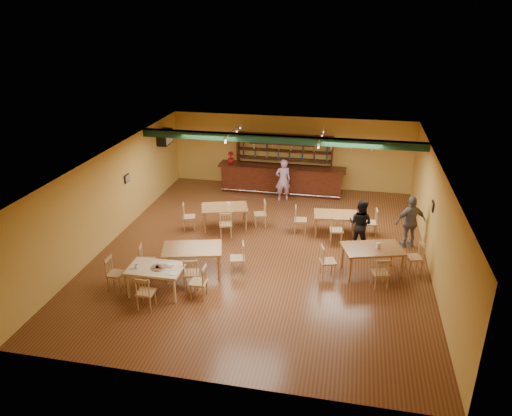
% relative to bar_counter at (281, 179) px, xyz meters
% --- Properties ---
extents(floor, '(12.00, 12.00, 0.00)m').
position_rel_bar_counter_xyz_m(floor, '(0.23, -5.15, -0.56)').
color(floor, '#5A2E19').
rests_on(floor, ground).
extents(ceiling_beam, '(10.00, 0.30, 0.25)m').
position_rel_bar_counter_xyz_m(ceiling_beam, '(0.23, -2.35, 2.31)').
color(ceiling_beam, black).
rests_on(ceiling_beam, ceiling).
extents(track_rail_left, '(0.05, 2.50, 0.05)m').
position_rel_bar_counter_xyz_m(track_rail_left, '(-1.57, -1.75, 2.38)').
color(track_rail_left, silver).
rests_on(track_rail_left, ceiling).
extents(track_rail_right, '(0.05, 2.50, 0.05)m').
position_rel_bar_counter_xyz_m(track_rail_right, '(1.63, -1.75, 2.38)').
color(track_rail_right, silver).
rests_on(track_rail_right, ceiling).
extents(ac_unit, '(0.34, 0.70, 0.48)m').
position_rel_bar_counter_xyz_m(ac_unit, '(-4.57, -0.95, 1.79)').
color(ac_unit, silver).
rests_on(ac_unit, wall_left).
extents(picture_left, '(0.04, 0.34, 0.28)m').
position_rel_bar_counter_xyz_m(picture_left, '(-4.74, -4.15, 1.14)').
color(picture_left, black).
rests_on(picture_left, wall_left).
extents(picture_right, '(0.04, 0.34, 0.28)m').
position_rel_bar_counter_xyz_m(picture_right, '(5.20, -4.65, 1.14)').
color(picture_right, black).
rests_on(picture_right, wall_right).
extents(bar_counter, '(5.17, 0.85, 1.13)m').
position_rel_bar_counter_xyz_m(bar_counter, '(0.00, 0.00, 0.00)').
color(bar_counter, '#38120B').
rests_on(bar_counter, ground).
extents(back_bar_hutch, '(4.00, 0.40, 2.28)m').
position_rel_bar_counter_xyz_m(back_bar_hutch, '(-0.00, 0.63, 0.57)').
color(back_bar_hutch, '#38120B').
rests_on(back_bar_hutch, ground).
extents(poinsettia, '(0.34, 0.34, 0.48)m').
position_rel_bar_counter_xyz_m(poinsettia, '(-2.13, 0.00, 0.80)').
color(poinsettia, '#AF101A').
rests_on(poinsettia, bar_counter).
extents(dining_table_a, '(1.77, 1.36, 0.78)m').
position_rel_bar_counter_xyz_m(dining_table_a, '(-1.40, -3.79, -0.17)').
color(dining_table_a, brown).
rests_on(dining_table_a, ground).
extents(dining_table_b, '(1.53, 1.01, 0.72)m').
position_rel_bar_counter_xyz_m(dining_table_b, '(2.38, -3.53, -0.20)').
color(dining_table_b, brown).
rests_on(dining_table_b, ground).
extents(dining_table_c, '(1.86, 1.39, 0.83)m').
position_rel_bar_counter_xyz_m(dining_table_c, '(-1.48, -7.02, -0.15)').
color(dining_table_c, brown).
rests_on(dining_table_c, ground).
extents(dining_table_d, '(1.86, 1.42, 0.82)m').
position_rel_bar_counter_xyz_m(dining_table_d, '(3.54, -5.98, -0.15)').
color(dining_table_d, brown).
rests_on(dining_table_d, ground).
extents(near_table, '(1.45, 0.95, 0.77)m').
position_rel_bar_counter_xyz_m(near_table, '(-2.12, -8.18, -0.18)').
color(near_table, beige).
rests_on(near_table, ground).
extents(pizza_tray, '(0.51, 0.51, 0.01)m').
position_rel_bar_counter_xyz_m(pizza_tray, '(-2.02, -8.18, 0.22)').
color(pizza_tray, silver).
rests_on(pizza_tray, near_table).
extents(parmesan_shaker, '(0.07, 0.07, 0.11)m').
position_rel_bar_counter_xyz_m(parmesan_shaker, '(-2.58, -8.33, 0.26)').
color(parmesan_shaker, '#EAE5C6').
rests_on(parmesan_shaker, near_table).
extents(napkin_stack, '(0.23, 0.19, 0.03)m').
position_rel_bar_counter_xyz_m(napkin_stack, '(-1.76, -7.97, 0.22)').
color(napkin_stack, white).
rests_on(napkin_stack, near_table).
extents(pizza_server, '(0.33, 0.12, 0.00)m').
position_rel_bar_counter_xyz_m(pizza_server, '(-1.86, -8.13, 0.23)').
color(pizza_server, silver).
rests_on(pizza_server, pizza_tray).
extents(side_plate, '(0.22, 0.22, 0.01)m').
position_rel_bar_counter_xyz_m(side_plate, '(-1.55, -8.38, 0.21)').
color(side_plate, white).
rests_on(side_plate, near_table).
extents(patron_bar, '(0.71, 0.59, 1.68)m').
position_rel_bar_counter_xyz_m(patron_bar, '(0.18, -0.83, 0.27)').
color(patron_bar, '#9B50AD').
rests_on(patron_bar, ground).
extents(patron_right_a, '(0.95, 0.86, 1.59)m').
position_rel_bar_counter_xyz_m(patron_right_a, '(3.18, -4.33, 0.23)').
color(patron_right_a, black).
rests_on(patron_right_a, ground).
extents(patron_right_b, '(1.08, 0.75, 1.70)m').
position_rel_bar_counter_xyz_m(patron_right_b, '(4.74, -3.98, 0.29)').
color(patron_right_b, slate).
rests_on(patron_right_b, ground).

